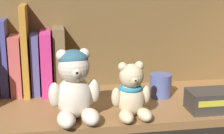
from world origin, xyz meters
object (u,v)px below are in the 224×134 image
book_7 (47,61)px  small_product_box (210,101)px  teddy_bear_larger (75,87)px  book_4 (17,64)px  book_5 (26,49)px  pillar_candle (160,85)px  book_8 (59,59)px  book_3 (5,57)px  teddy_bear_smaller (132,94)px  book_6 (36,63)px

book_7 → small_product_box: bearing=-29.1°
book_7 → teddy_bear_larger: (6.51, -22.05, -0.91)cm
teddy_bear_larger → book_4: bearing=123.8°
book_5 → pillar_candle: (36.12, -10.05, -9.26)cm
book_8 → pillar_candle: 29.54cm
book_3 → book_7: 11.50cm
book_4 → small_product_box: 53.01cm
book_4 → book_3: bearing=180.0°
teddy_bear_smaller → small_product_box: (19.93, 0.71, -3.10)cm
book_6 → book_8: 6.64cm
book_3 → teddy_bear_smaller: (31.04, -22.70, -4.82)cm
book_5 → pillar_candle: size_ratio=3.94×
small_product_box → pillar_candle: bearing=126.9°
book_4 → small_product_box: (47.89, -22.00, -5.75)cm
book_3 → pillar_candle: (42.02, -10.05, -7.32)cm
book_4 → teddy_bear_larger: 26.56cm
teddy_bear_larger → pillar_candle: teddy_bear_larger is taller
book_5 → pillar_candle: book_5 is taller
book_7 → teddy_bear_smaller: 30.20cm
book_3 → pillar_candle: book_3 is taller
book_8 → pillar_candle: bearing=-20.3°
book_4 → book_7: book_7 is taller
book_5 → book_7: bearing=0.0°
book_5 → book_4: bearing=180.0°
book_7 → pillar_candle: 32.74cm
teddy_bear_smaller → teddy_bear_larger: bearing=177.2°
book_8 → teddy_bear_smaller: size_ratio=1.39×
book_3 → book_7: (11.37, 0.00, -1.71)cm
book_8 → teddy_bear_larger: bearing=-82.3°
book_3 → teddy_bear_larger: size_ratio=1.27×
book_7 → pillar_candle: (30.65, -10.05, -5.60)cm
book_8 → teddy_bear_larger: size_ratio=1.12×
book_6 → pillar_candle: book_6 is taller
book_3 → small_product_box: book_3 is taller
book_5 → book_6: bearing=0.0°
book_4 → book_5: bearing=0.0°
book_7 → small_product_box: book_7 is taller
book_3 → book_4: book_3 is taller
book_3 → book_4: 3.77cm
teddy_bear_larger → small_product_box: teddy_bear_larger is taller
teddy_bear_larger → teddy_bear_smaller: size_ratio=1.25×
teddy_bear_larger → book_6: bearing=113.4°
book_4 → teddy_bear_larger: same height
book_5 → book_3: bearing=180.0°
book_3 → teddy_bear_larger: book_3 is taller
teddy_bear_larger → teddy_bear_smaller: teddy_bear_larger is taller
book_3 → book_8: (14.91, 0.00, -1.23)cm
book_4 → book_7: size_ratio=0.95×
book_7 → book_5: bearing=180.0°
book_4 → book_6: size_ratio=0.99×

